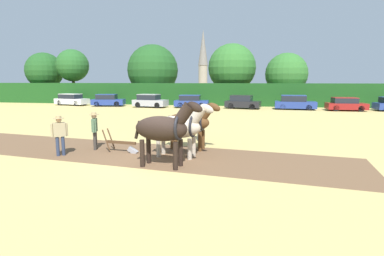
% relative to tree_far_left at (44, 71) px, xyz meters
% --- Properties ---
extents(ground_plane, '(240.00, 240.00, 0.00)m').
position_rel_tree_far_left_xyz_m(ground_plane, '(27.60, -31.36, -4.69)').
color(ground_plane, tan).
extents(plowed_furrow_strip, '(22.22, 6.79, 0.01)m').
position_rel_tree_far_left_xyz_m(plowed_furrow_strip, '(24.96, -29.32, -4.68)').
color(plowed_furrow_strip, brown).
rests_on(plowed_furrow_strip, ground).
extents(hedgerow, '(67.79, 1.41, 2.88)m').
position_rel_tree_far_left_xyz_m(hedgerow, '(27.60, -2.78, -3.25)').
color(hedgerow, '#194719').
rests_on(hedgerow, ground).
extents(tree_far_left, '(5.55, 5.55, 7.47)m').
position_rel_tree_far_left_xyz_m(tree_far_left, '(0.00, 0.00, 0.00)').
color(tree_far_left, '#423323').
rests_on(tree_far_left, ground).
extents(tree_left, '(4.75, 4.75, 7.83)m').
position_rel_tree_far_left_xyz_m(tree_left, '(5.08, -0.38, 0.74)').
color(tree_left, '#423323').
rests_on(tree_left, ground).
extents(tree_center_left, '(7.40, 7.40, 8.43)m').
position_rel_tree_far_left_xyz_m(tree_center_left, '(17.14, 1.04, 0.04)').
color(tree_center_left, '#4C3823').
rests_on(tree_center_left, ground).
extents(tree_center, '(6.69, 6.69, 8.34)m').
position_rel_tree_far_left_xyz_m(tree_center, '(28.67, 1.35, 0.30)').
color(tree_center, '#4C3823').
rests_on(tree_center, ground).
extents(tree_center_right, '(5.45, 5.45, 6.80)m').
position_rel_tree_far_left_xyz_m(tree_center_right, '(35.89, -0.38, -0.62)').
color(tree_center_right, '#423323').
rests_on(tree_center_right, ground).
extents(church_spire, '(2.33, 2.33, 15.14)m').
position_rel_tree_far_left_xyz_m(church_spire, '(20.05, 30.59, 3.24)').
color(church_spire, gray).
rests_on(church_spire, ground).
extents(draft_horse_lead_left, '(2.78, 1.23, 2.57)m').
position_rel_tree_far_left_xyz_m(draft_horse_lead_left, '(28.14, -31.26, -3.23)').
color(draft_horse_lead_left, black).
rests_on(draft_horse_lead_left, ground).
extents(draft_horse_lead_right, '(2.86, 1.23, 2.37)m').
position_rel_tree_far_left_xyz_m(draft_horse_lead_right, '(28.33, -29.73, -3.39)').
color(draft_horse_lead_right, '#B2A38E').
rests_on(draft_horse_lead_right, ground).
extents(draft_horse_trail_left, '(2.76, 1.15, 2.31)m').
position_rel_tree_far_left_xyz_m(draft_horse_trail_left, '(28.51, -28.21, -3.39)').
color(draft_horse_trail_left, '#513319').
rests_on(draft_horse_trail_left, ground).
extents(plow, '(1.71, 0.53, 1.13)m').
position_rel_tree_far_left_xyz_m(plow, '(25.71, -29.41, -4.37)').
color(plow, '#4C331E').
rests_on(plow, ground).
extents(farmer_at_plow, '(0.44, 0.65, 1.75)m').
position_rel_tree_far_left_xyz_m(farmer_at_plow, '(24.15, -29.11, -3.65)').
color(farmer_at_plow, '#38332D').
rests_on(farmer_at_plow, ground).
extents(farmer_beside_team, '(0.49, 0.51, 1.71)m').
position_rel_tree_far_left_xyz_m(farmer_beside_team, '(28.67, -26.26, -3.68)').
color(farmer_beside_team, '#4C4C4C').
rests_on(farmer_beside_team, ground).
extents(farmer_onlooker_left, '(0.54, 0.47, 1.73)m').
position_rel_tree_far_left_xyz_m(farmer_onlooker_left, '(23.27, -30.49, -3.67)').
color(farmer_onlooker_left, '#28334C').
rests_on(farmer_onlooker_left, ground).
extents(parked_car_far_left, '(4.70, 2.54, 1.50)m').
position_rel_tree_far_left_xyz_m(parked_car_far_left, '(8.25, -6.13, -3.96)').
color(parked_car_far_left, silver).
rests_on(parked_car_far_left, ground).
extents(parked_car_left, '(4.26, 2.50, 1.52)m').
position_rel_tree_far_left_xyz_m(parked_car_left, '(13.63, -6.58, -3.95)').
color(parked_car_left, navy).
rests_on(parked_car_left, ground).
extents(parked_car_center_left, '(4.23, 2.29, 1.59)m').
position_rel_tree_far_left_xyz_m(parked_car_center_left, '(19.39, -7.15, -3.92)').
color(parked_car_center_left, '#9E9EA8').
rests_on(parked_car_center_left, ground).
extents(parked_car_center, '(4.12, 1.94, 1.52)m').
position_rel_tree_far_left_xyz_m(parked_car_center, '(24.39, -6.66, -3.96)').
color(parked_car_center, navy).
rests_on(parked_car_center, ground).
extents(parked_car_center_right, '(4.20, 2.42, 1.54)m').
position_rel_tree_far_left_xyz_m(parked_car_center_right, '(30.44, -6.75, -3.95)').
color(parked_car_center_right, black).
rests_on(parked_car_center_right, ground).
extents(parked_car_right, '(4.51, 2.09, 1.61)m').
position_rel_tree_far_left_xyz_m(parked_car_right, '(36.22, -6.72, -3.92)').
color(parked_car_right, navy).
rests_on(parked_car_right, ground).
extents(parked_car_far_right, '(4.00, 1.91, 1.43)m').
position_rel_tree_far_left_xyz_m(parked_car_far_right, '(41.39, -7.20, -4.00)').
color(parked_car_far_right, maroon).
rests_on(parked_car_far_right, ground).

